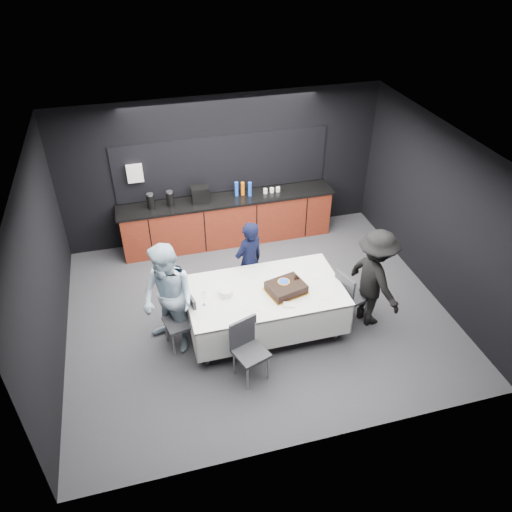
{
  "coord_description": "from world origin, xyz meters",
  "views": [
    {
      "loc": [
        -1.62,
        -5.9,
        5.48
      ],
      "look_at": [
        0.0,
        0.1,
        1.05
      ],
      "focal_mm": 35.0,
      "sensor_mm": 36.0,
      "label": 1
    }
  ],
  "objects": [
    {
      "name": "cake_assembly",
      "position": [
        0.29,
        -0.52,
        0.85
      ],
      "size": [
        0.65,
        0.58,
        0.17
      ],
      "color": "gold",
      "rests_on": "party_table"
    },
    {
      "name": "champagne_flute",
      "position": [
        -0.93,
        -0.5,
        0.94
      ],
      "size": [
        0.06,
        0.06,
        0.22
      ],
      "color": "white",
      "rests_on": "party_table"
    },
    {
      "name": "ground",
      "position": [
        0.0,
        0.0,
        0.0
      ],
      "size": [
        6.0,
        6.0,
        0.0
      ],
      "primitive_type": "plane",
      "color": "#3D3C41",
      "rests_on": "ground"
    },
    {
      "name": "person_right",
      "position": [
        1.66,
        -0.63,
        0.82
      ],
      "size": [
        0.84,
        1.18,
        1.65
      ],
      "primitive_type": "imported",
      "rotation": [
        0.0,
        0.0,
        1.8
      ],
      "color": "black",
      "rests_on": "ground"
    },
    {
      "name": "loose_plate_right_b",
      "position": [
        0.79,
        -0.77,
        0.78
      ],
      "size": [
        0.2,
        0.2,
        0.01
      ],
      "primitive_type": "cylinder",
      "color": "white",
      "rests_on": "party_table"
    },
    {
      "name": "fork_pile",
      "position": [
        0.24,
        -0.83,
        0.79
      ],
      "size": [
        0.19,
        0.16,
        0.03
      ],
      "primitive_type": "cube",
      "rotation": [
        0.0,
        0.0,
        -0.33
      ],
      "color": "white",
      "rests_on": "party_table"
    },
    {
      "name": "party_table",
      "position": [
        0.0,
        -0.4,
        0.64
      ],
      "size": [
        2.32,
        1.32,
        0.78
      ],
      "color": "#99999E",
      "rests_on": "ground"
    },
    {
      "name": "chair_right",
      "position": [
        1.31,
        -0.54,
        0.53
      ],
      "size": [
        0.53,
        0.53,
        0.92
      ],
      "color": "#2F3035",
      "rests_on": "ground"
    },
    {
      "name": "person_center",
      "position": [
        -0.04,
        0.37,
        0.74
      ],
      "size": [
        0.64,
        0.55,
        1.49
      ],
      "primitive_type": "imported",
      "rotation": [
        0.0,
        0.0,
        3.57
      ],
      "color": "black",
      "rests_on": "ground"
    },
    {
      "name": "plate_stack",
      "position": [
        -0.58,
        -0.37,
        0.83
      ],
      "size": [
        0.21,
        0.21,
        0.1
      ],
      "primitive_type": "cylinder",
      "color": "white",
      "rests_on": "party_table"
    },
    {
      "name": "kitchenette",
      "position": [
        -0.02,
        2.22,
        0.54
      ],
      "size": [
        4.1,
        0.64,
        2.05
      ],
      "color": "#621D0F",
      "rests_on": "ground"
    },
    {
      "name": "chair_left",
      "position": [
        -1.22,
        -0.4,
        0.53
      ],
      "size": [
        0.5,
        0.5,
        0.92
      ],
      "color": "#2F3035",
      "rests_on": "ground"
    },
    {
      "name": "loose_plate_far",
      "position": [
        -0.06,
        -0.0,
        0.78
      ],
      "size": [
        0.2,
        0.2,
        0.01
      ],
      "primitive_type": "cylinder",
      "color": "white",
      "rests_on": "party_table"
    },
    {
      "name": "chair_near",
      "position": [
        -0.47,
        -1.21,
        0.53
      ],
      "size": [
        0.54,
        0.54,
        0.92
      ],
      "color": "#2F3035",
      "rests_on": "ground"
    },
    {
      "name": "loose_plate_near",
      "position": [
        -0.28,
        -0.73,
        0.78
      ],
      "size": [
        0.22,
        0.22,
        0.01
      ],
      "primitive_type": "cylinder",
      "color": "white",
      "rests_on": "party_table"
    },
    {
      "name": "loose_plate_right_a",
      "position": [
        0.84,
        -0.26,
        0.78
      ],
      "size": [
        0.22,
        0.22,
        0.01
      ],
      "primitive_type": "cylinder",
      "color": "white",
      "rests_on": "party_table"
    },
    {
      "name": "person_left",
      "position": [
        -1.41,
        -0.39,
        0.89
      ],
      "size": [
        1.05,
        1.09,
        1.77
      ],
      "primitive_type": "imported",
      "rotation": [
        0.0,
        0.0,
        -0.95
      ],
      "color": "#ABC4D7",
      "rests_on": "ground"
    },
    {
      "name": "room_shell",
      "position": [
        0.0,
        0.0,
        1.86
      ],
      "size": [
        6.04,
        5.04,
        2.82
      ],
      "color": "white",
      "rests_on": "ground"
    }
  ]
}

